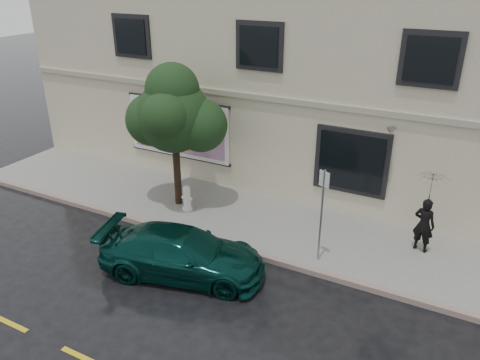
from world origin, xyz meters
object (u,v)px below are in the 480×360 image
at_px(car, 182,253).
at_px(fire_hydrant, 187,198).
at_px(pedestrian, 424,225).
at_px(street_tree, 174,116).

bearing_deg(car, fire_hydrant, 17.30).
height_order(car, pedestrian, pedestrian).
bearing_deg(fire_hydrant, car, -81.60).
height_order(pedestrian, fire_hydrant, pedestrian).
bearing_deg(car, pedestrian, -68.48).
height_order(street_tree, fire_hydrant, street_tree).
relative_size(street_tree, fire_hydrant, 4.88).
distance_m(pedestrian, street_tree, 8.02).
xyz_separation_m(car, street_tree, (-2.25, 3.13, 2.55)).
relative_size(pedestrian, fire_hydrant, 1.84).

